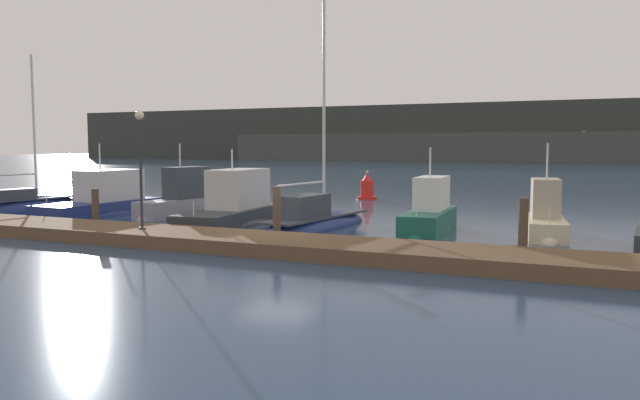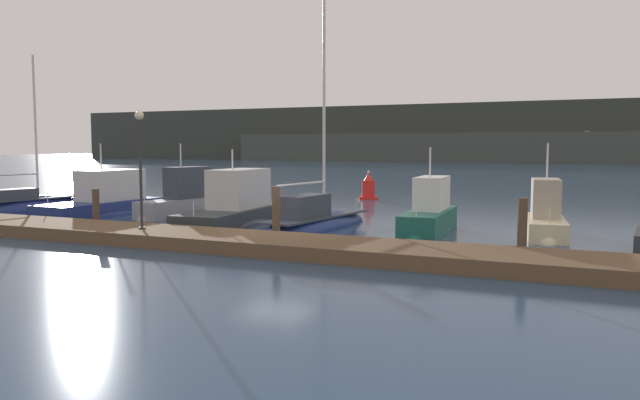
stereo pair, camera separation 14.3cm
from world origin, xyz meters
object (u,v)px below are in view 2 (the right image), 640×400
object	(u,v)px
motorboat_berth_3	(182,207)
motorboat_berth_6	(429,223)
sailboat_berth_5	(315,225)
sailboat_berth_1	(28,210)
motorboat_berth_2	(103,206)
motorboat_berth_7	(545,227)
dock_lamppost	(140,151)
motorboat_berth_4	(233,214)
channel_buoy	(368,189)

from	to	relation	value
motorboat_berth_3	motorboat_berth_6	distance (m)	12.37
motorboat_berth_3	sailboat_berth_5	world-z (taller)	sailboat_berth_5
motorboat_berth_6	sailboat_berth_1	bearing A→B (deg)	-178.42
motorboat_berth_2	motorboat_berth_7	bearing A→B (deg)	2.55
motorboat_berth_3	motorboat_berth_7	distance (m)	16.55
motorboat_berth_3	sailboat_berth_5	bearing A→B (deg)	-11.86
dock_lamppost	motorboat_berth_6	bearing A→B (deg)	35.31
sailboat_berth_1	motorboat_berth_7	size ratio (longest dim) A/B	1.89
motorboat_berth_3	sailboat_berth_5	xyz separation A→B (m)	(7.85, -1.65, -0.28)
sailboat_berth_5	motorboat_berth_3	bearing A→B (deg)	168.14
motorboat_berth_3	motorboat_berth_4	distance (m)	4.21
sailboat_berth_5	dock_lamppost	xyz separation A→B (m)	(-4.30, -5.41, 3.06)
sailboat_berth_1	motorboat_berth_2	size ratio (longest dim) A/B	1.21
motorboat_berth_2	motorboat_berth_3	size ratio (longest dim) A/B	1.38
sailboat_berth_1	motorboat_berth_4	distance (m)	12.55
motorboat_berth_4	channel_buoy	size ratio (longest dim) A/B	4.05
channel_buoy	dock_lamppost	xyz separation A→B (m)	(-1.34, -19.95, 2.56)
motorboat_berth_2	motorboat_berth_7	distance (m)	20.66
motorboat_berth_2	channel_buoy	bearing A→B (deg)	56.95
sailboat_berth_1	motorboat_berth_4	world-z (taller)	sailboat_berth_1
motorboat_berth_6	motorboat_berth_7	world-z (taller)	motorboat_berth_7
motorboat_berth_6	channel_buoy	size ratio (longest dim) A/B	3.00
motorboat_berth_6	channel_buoy	world-z (taller)	motorboat_berth_6
sailboat_berth_1	motorboat_berth_4	size ratio (longest dim) A/B	1.21
dock_lamppost	motorboat_berth_7	bearing A→B (deg)	28.53
motorboat_berth_2	motorboat_berth_4	distance (m)	8.02
motorboat_berth_2	sailboat_berth_5	xyz separation A→B (m)	(11.94, -0.73, -0.24)
motorboat_berth_6	channel_buoy	xyz separation A→B (m)	(-7.45, 13.72, 0.26)
motorboat_berth_2	sailboat_berth_5	distance (m)	11.97
motorboat_berth_6	motorboat_berth_7	distance (m)	4.28
motorboat_berth_2	motorboat_berth_3	distance (m)	4.19
motorboat_berth_4	motorboat_berth_6	xyz separation A→B (m)	(8.44, 0.75, -0.03)
sailboat_berth_1	sailboat_berth_5	bearing A→B (deg)	-0.82
motorboat_berth_3	motorboat_berth_4	bearing A→B (deg)	-22.01
sailboat_berth_5	dock_lamppost	size ratio (longest dim) A/B	2.77
motorboat_berth_3	dock_lamppost	xyz separation A→B (m)	(3.55, -7.06, 2.78)
motorboat_berth_3	dock_lamppost	size ratio (longest dim) A/B	1.28
channel_buoy	dock_lamppost	size ratio (longest dim) A/B	0.44
channel_buoy	sailboat_berth_1	bearing A→B (deg)	-133.41
sailboat_berth_5	channel_buoy	bearing A→B (deg)	101.49
motorboat_berth_6	dock_lamppost	distance (m)	11.14
sailboat_berth_5	channel_buoy	xyz separation A→B (m)	(-2.96, 14.54, 0.50)
sailboat_berth_1	motorboat_berth_4	bearing A→B (deg)	-0.76
sailboat_berth_5	motorboat_berth_7	size ratio (longest dim) A/B	2.44
motorboat_berth_3	sailboat_berth_5	size ratio (longest dim) A/B	0.46
motorboat_berth_6	motorboat_berth_3	bearing A→B (deg)	176.15
motorboat_berth_4	sailboat_berth_5	world-z (taller)	sailboat_berth_5
sailboat_berth_5	motorboat_berth_7	world-z (taller)	sailboat_berth_5
motorboat_berth_2	motorboat_berth_4	bearing A→B (deg)	-4.73
sailboat_berth_1	dock_lamppost	bearing A→B (deg)	-24.86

